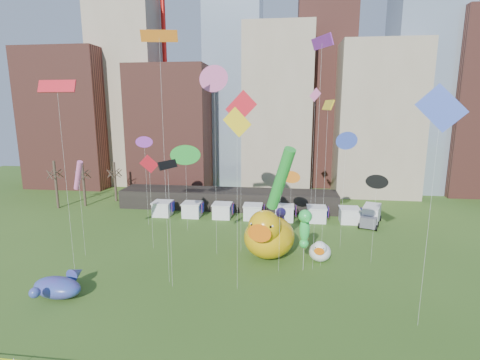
# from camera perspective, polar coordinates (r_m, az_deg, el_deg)

# --- Properties ---
(skyline) EXTENTS (101.00, 23.00, 68.00)m
(skyline) POSITION_cam_1_polar(r_m,az_deg,el_deg) (80.66, 4.75, 14.10)
(skyline) COLOR brown
(skyline) RESTS_ON ground
(pavilion) EXTENTS (38.00, 6.00, 3.20)m
(pavilion) POSITION_cam_1_polar(r_m,az_deg,el_deg) (64.25, -1.90, -3.02)
(pavilion) COLOR black
(pavilion) RESTS_ON ground
(vendor_tents) EXTENTS (33.24, 2.80, 2.40)m
(vendor_tents) POSITION_cam_1_polar(r_m,az_deg,el_deg) (58.04, 2.08, -5.12)
(vendor_tents) COLOR white
(vendor_tents) RESTS_ON ground
(bare_trees) EXTENTS (8.44, 6.44, 8.50)m
(bare_trees) POSITION_cam_1_polar(r_m,az_deg,el_deg) (71.31, -23.36, -0.53)
(bare_trees) COLOR #382B21
(bare_trees) RESTS_ON ground
(big_duck) EXTENTS (7.31, 8.77, 6.29)m
(big_duck) POSITION_cam_1_polar(r_m,az_deg,el_deg) (43.12, 4.49, -8.59)
(big_duck) COLOR #DDA40B
(big_duck) RESTS_ON ground
(small_duck) EXTENTS (2.97, 3.69, 2.70)m
(small_duck) POSITION_cam_1_polar(r_m,az_deg,el_deg) (43.63, 12.50, -10.91)
(small_duck) COLOR white
(small_duck) RESTS_ON ground
(seahorse_green) EXTENTS (1.63, 1.94, 6.96)m
(seahorse_green) POSITION_cam_1_polar(r_m,az_deg,el_deg) (39.52, 10.19, -7.11)
(seahorse_green) COLOR silver
(seahorse_green) RESTS_ON ground
(seahorse_purple) EXTENTS (1.60, 1.83, 5.49)m
(seahorse_purple) POSITION_cam_1_polar(r_m,az_deg,el_deg) (45.39, 6.51, -6.25)
(seahorse_purple) COLOR silver
(seahorse_purple) RESTS_ON ground
(whale_inflatable) EXTENTS (5.32, 6.40, 2.19)m
(whale_inflatable) POSITION_cam_1_polar(r_m,az_deg,el_deg) (39.51, -26.74, -14.75)
(whale_inflatable) COLOR #4C3592
(whale_inflatable) RESTS_ON ground
(box_truck) EXTENTS (4.29, 6.79, 2.72)m
(box_truck) POSITION_cam_1_polar(r_m,az_deg,el_deg) (59.06, 19.98, -5.23)
(box_truck) COLOR silver
(box_truck) RESTS_ON ground
(kite_0) EXTENTS (1.96, 1.33, 12.01)m
(kite_0) POSITION_cam_1_polar(r_m,az_deg,el_deg) (45.31, -14.16, 2.24)
(kite_0) COLOR silver
(kite_0) RESTS_ON ground
(kite_1) EXTENTS (2.10, 1.72, 11.67)m
(kite_1) POSITION_cam_1_polar(r_m,az_deg,el_deg) (45.90, -24.19, 0.67)
(kite_1) COLOR silver
(kite_1) RESTS_ON ground
(kite_2) EXTENTS (1.24, 2.48, 12.73)m
(kite_2) POSITION_cam_1_polar(r_m,az_deg,el_deg) (34.40, -11.36, 2.25)
(kite_2) COLOR silver
(kite_2) RESTS_ON ground
(kite_3) EXTENTS (3.43, 4.09, 13.83)m
(kite_3) POSITION_cam_1_polar(r_m,az_deg,el_deg) (37.68, 6.45, 0.12)
(kite_3) COLOR silver
(kite_3) RESTS_ON ground
(kite_4) EXTENTS (0.95, 3.39, 18.35)m
(kite_4) POSITION_cam_1_polar(r_m,az_deg,el_deg) (39.09, 13.74, 11.29)
(kite_4) COLOR silver
(kite_4) RESTS_ON ground
(kite_5) EXTENTS (2.00, 1.32, 14.75)m
(kite_5) POSITION_cam_1_polar(r_m,az_deg,el_deg) (45.55, 16.43, 5.97)
(kite_5) COLOR silver
(kite_5) RESTS_ON ground
(kite_6) EXTENTS (1.63, 0.64, 9.40)m
(kite_6) POSITION_cam_1_polar(r_m,az_deg,el_deg) (48.08, 8.11, 0.46)
(kite_6) COLOR silver
(kite_6) RESTS_ON ground
(kite_7) EXTENTS (1.96, 3.60, 24.47)m
(kite_7) POSITION_cam_1_polar(r_m,az_deg,el_deg) (38.63, 12.83, 20.31)
(kite_7) COLOR silver
(kite_7) RESTS_ON ground
(kite_8) EXTENTS (3.79, 0.66, 19.58)m
(kite_8) POSITION_cam_1_polar(r_m,az_deg,el_deg) (42.20, 0.16, 11.23)
(kite_8) COLOR silver
(kite_8) RESTS_ON ground
(kite_9) EXTENTS (2.66, 1.88, 22.19)m
(kite_9) POSITION_cam_1_polar(r_m,az_deg,el_deg) (41.71, -4.07, 15.65)
(kite_9) COLOR silver
(kite_9) RESTS_ON ground
(kite_10) EXTENTS (1.58, 0.70, 10.37)m
(kite_10) POSITION_cam_1_polar(r_m,az_deg,el_deg) (42.53, 20.82, -0.27)
(kite_10) COLOR silver
(kite_10) RESTS_ON ground
(kite_11) EXTENTS (2.79, 1.07, 12.50)m
(kite_11) POSITION_cam_1_polar(r_m,az_deg,el_deg) (51.00, -8.63, 3.94)
(kite_11) COLOR silver
(kite_11) RESTS_ON ground
(kite_12) EXTENTS (2.69, 0.58, 17.67)m
(kite_12) POSITION_cam_1_polar(r_m,az_deg,el_deg) (32.85, -0.47, 8.60)
(kite_12) COLOR silver
(kite_12) RESTS_ON ground
(kite_13) EXTENTS (3.36, 1.25, 19.34)m
(kite_13) POSITION_cam_1_polar(r_m,az_deg,el_deg) (30.50, 29.15, 9.50)
(kite_13) COLOR silver
(kite_13) RESTS_ON ground
(kite_14) EXTENTS (3.34, 1.02, 24.42)m
(kite_14) POSITION_cam_1_polar(r_m,az_deg,el_deg) (35.61, -12.65, 21.06)
(kite_14) COLOR silver
(kite_14) RESTS_ON ground
(kite_15) EXTENTS (1.65, 0.54, 13.50)m
(kite_15) POSITION_cam_1_polar(r_m,az_deg,el_deg) (54.43, -14.89, 5.79)
(kite_15) COLOR silver
(kite_15) RESTS_ON ground
(kite_16) EXTENTS (3.71, 0.66, 20.06)m
(kite_16) POSITION_cam_1_polar(r_m,az_deg,el_deg) (37.73, -26.97, 12.93)
(kite_16) COLOR silver
(kite_16) RESTS_ON ground
(kite_17) EXTENTS (1.46, 1.17, 20.19)m
(kite_17) POSITION_cam_1_polar(r_m,az_deg,el_deg) (50.81, 11.76, 12.07)
(kite_17) COLOR silver
(kite_17) RESTS_ON ground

